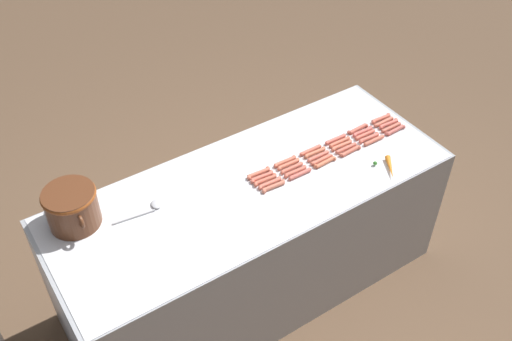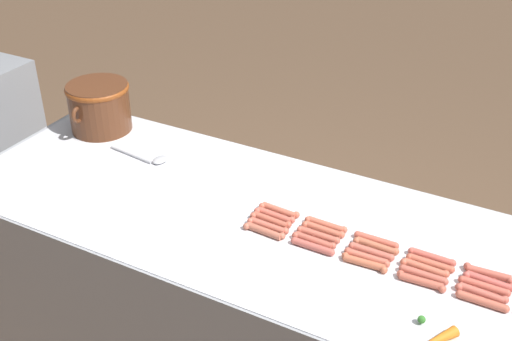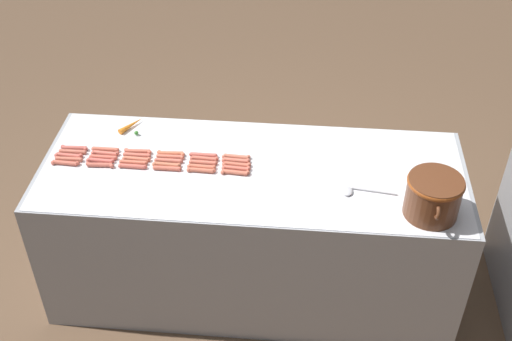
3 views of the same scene
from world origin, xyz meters
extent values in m
plane|color=brown|center=(0.00, 0.00, 0.00)|extent=(20.00, 20.00, 0.00)
cube|color=#9EA0A5|center=(0.00, 0.00, 0.42)|extent=(0.85, 2.21, 0.85)
cube|color=silver|center=(0.00, 0.00, 0.85)|extent=(0.83, 2.16, 0.00)
cylinder|color=#C15B50|center=(-0.08, -0.96, 0.86)|extent=(0.03, 0.13, 0.02)
sphere|color=#C15B50|center=(-0.08, -1.03, 0.86)|extent=(0.02, 0.02, 0.02)
sphere|color=#C15B50|center=(-0.08, -0.90, 0.86)|extent=(0.02, 0.02, 0.02)
cylinder|color=#CB624B|center=(-0.08, -0.79, 0.86)|extent=(0.02, 0.13, 0.02)
sphere|color=#CB624B|center=(-0.08, -0.86, 0.86)|extent=(0.02, 0.02, 0.02)
sphere|color=#CB624B|center=(-0.08, -0.73, 0.86)|extent=(0.02, 0.02, 0.02)
cylinder|color=#C85E49|center=(-0.08, -0.62, 0.86)|extent=(0.03, 0.13, 0.02)
sphere|color=#C85E49|center=(-0.08, -0.68, 0.86)|extent=(0.02, 0.02, 0.02)
sphere|color=#C85E49|center=(-0.08, -0.55, 0.86)|extent=(0.02, 0.02, 0.02)
cylinder|color=#CB6747|center=(-0.08, -0.44, 0.86)|extent=(0.03, 0.13, 0.02)
sphere|color=#CB6747|center=(-0.08, -0.50, 0.86)|extent=(0.02, 0.02, 0.02)
sphere|color=#CB6747|center=(-0.07, -0.38, 0.86)|extent=(0.02, 0.02, 0.02)
cylinder|color=#C45C4F|center=(-0.08, -0.27, 0.86)|extent=(0.02, 0.13, 0.02)
sphere|color=#C45C4F|center=(-0.08, -0.33, 0.86)|extent=(0.02, 0.02, 0.02)
sphere|color=#C45C4F|center=(-0.08, -0.20, 0.86)|extent=(0.02, 0.02, 0.02)
cylinder|color=#C2674F|center=(-0.08, -0.09, 0.86)|extent=(0.03, 0.13, 0.02)
sphere|color=#C2674F|center=(-0.08, -0.16, 0.86)|extent=(0.02, 0.02, 0.02)
sphere|color=#C2674F|center=(-0.08, -0.03, 0.86)|extent=(0.02, 0.02, 0.02)
cylinder|color=#C0624D|center=(-0.05, -0.96, 0.86)|extent=(0.02, 0.13, 0.02)
sphere|color=#C0624D|center=(-0.05, -1.02, 0.86)|extent=(0.02, 0.02, 0.02)
sphere|color=#C0624D|center=(-0.05, -0.90, 0.86)|extent=(0.02, 0.02, 0.02)
cylinder|color=#CA6150|center=(-0.05, -0.79, 0.86)|extent=(0.03, 0.13, 0.02)
sphere|color=#CA6150|center=(-0.04, -0.85, 0.86)|extent=(0.02, 0.02, 0.02)
sphere|color=#CA6150|center=(-0.05, -0.72, 0.86)|extent=(0.02, 0.02, 0.02)
cylinder|color=#C45F4D|center=(-0.05, -0.61, 0.86)|extent=(0.02, 0.13, 0.02)
sphere|color=#C45F4D|center=(-0.05, -0.68, 0.86)|extent=(0.02, 0.02, 0.02)
sphere|color=#C45F4D|center=(-0.05, -0.55, 0.86)|extent=(0.02, 0.02, 0.02)
cylinder|color=#CA634D|center=(-0.05, -0.44, 0.86)|extent=(0.03, 0.13, 0.02)
sphere|color=#CA634D|center=(-0.05, -0.50, 0.86)|extent=(0.02, 0.02, 0.02)
sphere|color=#CA634D|center=(-0.05, -0.37, 0.86)|extent=(0.02, 0.02, 0.02)
cylinder|color=#C35D4A|center=(-0.05, -0.26, 0.86)|extent=(0.03, 0.13, 0.02)
sphere|color=#C35D4A|center=(-0.05, -0.32, 0.86)|extent=(0.02, 0.02, 0.02)
sphere|color=#C35D4A|center=(-0.05, -0.19, 0.86)|extent=(0.02, 0.02, 0.02)
cylinder|color=#CB6550|center=(-0.05, -0.09, 0.86)|extent=(0.03, 0.13, 0.02)
sphere|color=#CB6550|center=(-0.05, -0.15, 0.86)|extent=(0.02, 0.02, 0.02)
sphere|color=#CB6550|center=(-0.05, -0.03, 0.86)|extent=(0.02, 0.02, 0.02)
cylinder|color=#CA5B4D|center=(-0.01, -0.97, 0.86)|extent=(0.03, 0.13, 0.02)
sphere|color=#CA5B4D|center=(-0.01, -1.04, 0.86)|extent=(0.02, 0.02, 0.02)
sphere|color=#CA5B4D|center=(-0.02, -0.91, 0.86)|extent=(0.02, 0.02, 0.02)
cylinder|color=#CC5D4A|center=(-0.01, -0.79, 0.86)|extent=(0.02, 0.13, 0.02)
sphere|color=#CC5D4A|center=(-0.01, -0.85, 0.86)|extent=(0.02, 0.02, 0.02)
sphere|color=#CC5D4A|center=(-0.01, -0.72, 0.86)|extent=(0.02, 0.02, 0.02)
cylinder|color=#CD674D|center=(-0.02, -0.61, 0.86)|extent=(0.03, 0.13, 0.02)
sphere|color=#CD674D|center=(-0.01, -0.67, 0.86)|extent=(0.02, 0.02, 0.02)
sphere|color=#CD674D|center=(-0.02, -0.55, 0.86)|extent=(0.02, 0.02, 0.02)
cylinder|color=#C86350|center=(-0.02, -0.44, 0.86)|extent=(0.03, 0.13, 0.02)
sphere|color=#C86350|center=(-0.02, -0.50, 0.86)|extent=(0.02, 0.02, 0.02)
sphere|color=#C86350|center=(-0.02, -0.38, 0.86)|extent=(0.02, 0.02, 0.02)
cylinder|color=#C5614C|center=(-0.02, -0.26, 0.86)|extent=(0.03, 0.13, 0.02)
sphere|color=#C5614C|center=(-0.01, -0.32, 0.86)|extent=(0.02, 0.02, 0.02)
sphere|color=#C5614C|center=(-0.02, -0.19, 0.86)|extent=(0.02, 0.02, 0.02)
cylinder|color=#C25D47|center=(-0.02, -0.08, 0.86)|extent=(0.03, 0.13, 0.02)
sphere|color=#C25D47|center=(-0.01, -0.15, 0.86)|extent=(0.02, 0.02, 0.02)
sphere|color=#C25D47|center=(-0.02, -0.02, 0.86)|extent=(0.02, 0.02, 0.02)
cylinder|color=#C1634D|center=(0.02, -0.96, 0.86)|extent=(0.03, 0.13, 0.02)
sphere|color=#C1634D|center=(0.02, -1.02, 0.86)|extent=(0.02, 0.02, 0.02)
sphere|color=#C1634D|center=(0.02, -0.90, 0.86)|extent=(0.02, 0.02, 0.02)
cylinder|color=#CD5B51|center=(0.02, -0.79, 0.86)|extent=(0.03, 0.13, 0.02)
sphere|color=#CD5B51|center=(0.02, -0.86, 0.86)|extent=(0.02, 0.02, 0.02)
sphere|color=#CD5B51|center=(0.01, -0.73, 0.86)|extent=(0.02, 0.02, 0.02)
cylinder|color=#C96148|center=(0.01, -0.62, 0.86)|extent=(0.03, 0.13, 0.02)
sphere|color=#C96148|center=(0.02, -0.68, 0.86)|extent=(0.02, 0.02, 0.02)
sphere|color=#C96148|center=(0.01, -0.55, 0.86)|extent=(0.02, 0.02, 0.02)
cylinder|color=#C1684A|center=(0.02, -0.44, 0.86)|extent=(0.03, 0.13, 0.02)
sphere|color=#C1684A|center=(0.02, -0.51, 0.86)|extent=(0.02, 0.02, 0.02)
sphere|color=#C1684A|center=(0.02, -0.38, 0.86)|extent=(0.02, 0.02, 0.02)
cylinder|color=#CA644A|center=(0.02, -0.26, 0.86)|extent=(0.03, 0.13, 0.02)
sphere|color=#CA644A|center=(0.02, -0.32, 0.86)|extent=(0.02, 0.02, 0.02)
sphere|color=#CA644A|center=(0.02, -0.20, 0.86)|extent=(0.02, 0.02, 0.02)
cylinder|color=#CC5F4D|center=(0.02, -0.08, 0.86)|extent=(0.03, 0.13, 0.02)
sphere|color=#CC5F4D|center=(0.02, -0.15, 0.86)|extent=(0.02, 0.02, 0.02)
sphere|color=#CC5F4D|center=(0.01, -0.02, 0.86)|extent=(0.02, 0.02, 0.02)
cylinder|color=#CC5E4A|center=(0.05, -0.97, 0.86)|extent=(0.03, 0.13, 0.02)
sphere|color=#CC5E4A|center=(0.05, -1.03, 0.86)|extent=(0.02, 0.02, 0.02)
sphere|color=#CC5E4A|center=(0.05, -0.91, 0.86)|extent=(0.02, 0.02, 0.02)
cylinder|color=#C45B4A|center=(0.05, -0.79, 0.86)|extent=(0.03, 0.13, 0.02)
sphere|color=#C45B4A|center=(0.05, -0.85, 0.86)|extent=(0.02, 0.02, 0.02)
sphere|color=#C45B4A|center=(0.06, -0.72, 0.86)|extent=(0.02, 0.02, 0.02)
cylinder|color=#CE5B4C|center=(0.05, -0.61, 0.86)|extent=(0.03, 0.13, 0.02)
sphere|color=#CE5B4C|center=(0.05, -0.68, 0.86)|extent=(0.02, 0.02, 0.02)
sphere|color=#CE5B4C|center=(0.05, -0.55, 0.86)|extent=(0.02, 0.02, 0.02)
cylinder|color=#CD5D49|center=(0.05, -0.43, 0.86)|extent=(0.02, 0.13, 0.02)
sphere|color=#CD5D49|center=(0.05, -0.50, 0.86)|extent=(0.02, 0.02, 0.02)
sphere|color=#CD5D49|center=(0.05, -0.37, 0.86)|extent=(0.02, 0.02, 0.02)
cylinder|color=#C8634A|center=(0.05, -0.26, 0.86)|extent=(0.03, 0.13, 0.02)
sphere|color=#C8634A|center=(0.05, -0.32, 0.86)|extent=(0.02, 0.02, 0.02)
sphere|color=#C8634A|center=(0.05, -0.19, 0.86)|extent=(0.02, 0.02, 0.02)
cylinder|color=#CA634B|center=(0.05, -0.08, 0.86)|extent=(0.03, 0.13, 0.02)
sphere|color=#CA634B|center=(0.05, -0.15, 0.86)|extent=(0.02, 0.02, 0.02)
sphere|color=#CA634B|center=(0.05, -0.02, 0.86)|extent=(0.02, 0.02, 0.02)
cylinder|color=#562D19|center=(0.26, 0.87, 0.95)|extent=(0.26, 0.26, 0.21)
torus|color=brown|center=(0.26, 0.87, 1.04)|extent=(0.27, 0.27, 0.03)
torus|color=#562D19|center=(0.13, 0.87, 0.97)|extent=(0.07, 0.02, 0.07)
torus|color=#562D19|center=(0.38, 0.87, 0.97)|extent=(0.07, 0.02, 0.07)
cylinder|color=#B7B7BC|center=(0.13, 0.62, 0.86)|extent=(0.04, 0.22, 0.01)
ellipsoid|color=#B7B7BC|center=(0.14, 0.48, 0.86)|extent=(0.08, 0.06, 0.02)
cone|color=orange|center=(-0.31, -0.71, 0.87)|extent=(0.16, 0.12, 0.03)
sphere|color=#387F2D|center=(-0.24, -0.66, 0.87)|extent=(0.02, 0.02, 0.02)
camera|label=1|loc=(-1.91, 1.22, 3.01)|focal=41.32mm
camera|label=2|loc=(-1.58, -0.87, 2.12)|focal=44.73mm
camera|label=3|loc=(2.60, 0.25, 2.95)|focal=45.80mm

